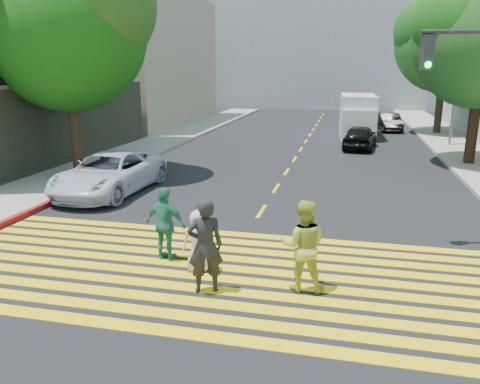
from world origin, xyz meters
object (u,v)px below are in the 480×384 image
(tree_left, at_px, (68,22))
(white_van, at_px, (357,117))
(pedestrian_man, at_px, (205,246))
(pedestrian_child, at_px, (198,241))
(silver_car, at_px, (359,115))
(white_sedan, at_px, (110,173))
(dark_car_near, at_px, (360,137))
(pedestrian_extra, at_px, (166,224))
(tree_right_far, at_px, (448,36))
(pedestrian_woman, at_px, (303,246))
(dark_car_parked, at_px, (389,122))

(tree_left, xyz_separation_m, white_van, (11.41, 14.56, -4.83))
(pedestrian_man, bearing_deg, pedestrian_child, -85.26)
(pedestrian_child, xyz_separation_m, silver_car, (3.82, 30.30, 0.01))
(white_sedan, relative_size, dark_car_near, 1.32)
(pedestrian_child, distance_m, pedestrian_extra, 1.03)
(pedestrian_child, xyz_separation_m, white_sedan, (-5.18, 5.72, 0.03))
(pedestrian_extra, distance_m, dark_car_near, 17.86)
(pedestrian_child, xyz_separation_m, dark_car_near, (3.72, 17.68, -0.02))
(pedestrian_man, distance_m, pedestrian_child, 1.03)
(pedestrian_man, bearing_deg, pedestrian_extra, -66.05)
(tree_right_far, distance_m, pedestrian_man, 27.74)
(tree_left, relative_size, pedestrian_man, 4.68)
(white_sedan, height_order, silver_car, white_sedan)
(pedestrian_woman, relative_size, pedestrian_child, 1.35)
(white_sedan, distance_m, silver_car, 26.18)
(pedestrian_woman, relative_size, white_van, 0.32)
(pedestrian_child, distance_m, dark_car_parked, 26.88)
(pedestrian_woman, xyz_separation_m, pedestrian_extra, (-3.24, 0.81, -0.07))
(dark_car_near, bearing_deg, pedestrian_man, 87.68)
(tree_right_far, xyz_separation_m, white_sedan, (-14.19, -19.22, -5.65))
(pedestrian_extra, bearing_deg, dark_car_parked, -94.75)
(tree_right_far, height_order, dark_car_near, tree_right_far)
(tree_left, xyz_separation_m, silver_car, (11.64, 22.18, -5.40))
(white_sedan, bearing_deg, tree_left, 140.11)
(pedestrian_man, distance_m, pedestrian_woman, 1.94)
(tree_right_far, height_order, white_sedan, tree_right_far)
(tree_right_far, distance_m, white_sedan, 24.55)
(tree_left, relative_size, silver_car, 1.85)
(pedestrian_man, bearing_deg, white_sedan, -71.47)
(pedestrian_child, height_order, pedestrian_extra, pedestrian_extra)
(pedestrian_extra, distance_m, white_van, 22.70)
(tree_right_far, bearing_deg, pedestrian_man, -108.34)
(tree_left, relative_size, dark_car_parked, 2.36)
(pedestrian_woman, bearing_deg, tree_left, -44.89)
(white_sedan, bearing_deg, dark_car_parked, 64.08)
(silver_car, bearing_deg, pedestrian_child, 91.01)
(white_sedan, xyz_separation_m, silver_car, (9.00, 24.58, -0.01))
(tree_right_far, bearing_deg, pedestrian_woman, -104.80)
(dark_car_parked, distance_m, white_van, 4.28)
(pedestrian_woman, height_order, white_van, white_van)
(white_sedan, distance_m, white_van, 19.11)
(pedestrian_extra, relative_size, white_van, 0.30)
(pedestrian_man, xyz_separation_m, white_sedan, (-5.62, 6.61, -0.24))
(pedestrian_man, relative_size, pedestrian_woman, 1.03)
(white_van, bearing_deg, dark_car_near, -90.77)
(pedestrian_extra, bearing_deg, white_sedan, -41.04)
(tree_left, height_order, dark_car_parked, tree_left)
(pedestrian_woman, distance_m, pedestrian_extra, 3.34)
(tree_left, bearing_deg, pedestrian_child, -46.10)
(pedestrian_extra, relative_size, dark_car_parked, 0.46)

